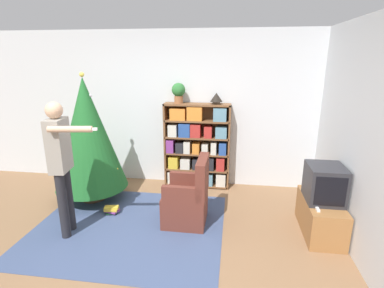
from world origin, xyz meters
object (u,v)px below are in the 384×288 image
object	(u,v)px
bookshelf	(197,146)
television	(325,183)
table_lamp	(216,98)
potted_plant	(179,92)
standing_person	(61,159)
christmas_tree	(88,135)
armchair	(188,200)

from	to	relation	value
bookshelf	television	world-z (taller)	bookshelf
table_lamp	potted_plant	bearing A→B (deg)	180.00
bookshelf	table_lamp	world-z (taller)	table_lamp
bookshelf	standing_person	xyz separation A→B (m)	(-1.41, -1.69, 0.28)
television	standing_person	world-z (taller)	standing_person
television	potted_plant	distance (m)	2.56
standing_person	christmas_tree	bearing A→B (deg)	179.48
bookshelf	potted_plant	xyz separation A→B (m)	(-0.30, 0.01, 0.91)
potted_plant	standing_person	bearing A→B (deg)	-123.34
standing_person	armchair	bearing A→B (deg)	99.61
potted_plant	television	bearing A→B (deg)	-31.16
standing_person	table_lamp	size ratio (longest dim) A/B	8.38
television	potted_plant	world-z (taller)	potted_plant
potted_plant	table_lamp	world-z (taller)	potted_plant
television	table_lamp	distance (m)	2.07
television	armchair	bearing A→B (deg)	179.62
bookshelf	armchair	distance (m)	1.28
armchair	standing_person	size ratio (longest dim) A/B	0.55
bookshelf	standing_person	bearing A→B (deg)	-129.97
bookshelf	table_lamp	xyz separation A→B (m)	(0.32, 0.01, 0.82)
television	christmas_tree	xyz separation A→B (m)	(-3.28, 0.48, 0.38)
armchair	potted_plant	distance (m)	1.82
armchair	standing_person	xyz separation A→B (m)	(-1.46, -0.47, 0.67)
table_lamp	armchair	bearing A→B (deg)	-102.56
armchair	potted_plant	world-z (taller)	potted_plant
bookshelf	table_lamp	bearing A→B (deg)	1.37
bookshelf	armchair	xyz separation A→B (m)	(0.04, -1.21, -0.39)
christmas_tree	standing_person	bearing A→B (deg)	-82.13
television	standing_person	bearing A→B (deg)	-171.66
bookshelf	christmas_tree	bearing A→B (deg)	-154.42
standing_person	potted_plant	size ratio (longest dim) A/B	5.10
christmas_tree	standing_person	size ratio (longest dim) A/B	1.17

